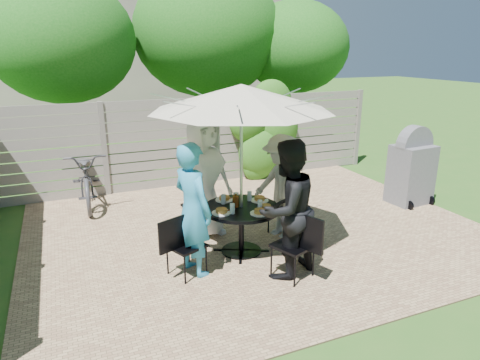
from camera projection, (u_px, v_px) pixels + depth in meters
name	position (u px, v px, depth m)	size (l,w,h in m)	color
backyard_envelope	(139.00, 54.00, 14.97)	(60.00, 60.00, 5.00)	#2C5A1C
patio_table	(241.00, 221.00, 6.00)	(1.36, 1.36, 0.70)	black
umbrella	(241.00, 98.00, 5.49)	(3.13, 3.13, 2.37)	silver
chair_back	(200.00, 216.00, 6.74)	(0.55, 0.70, 0.92)	black
person_back	(204.00, 177.00, 6.45)	(0.92, 0.60, 1.89)	silver
chair_left	(186.00, 258.00, 5.44)	(0.65, 0.53, 0.85)	black
person_left	(193.00, 210.00, 5.35)	(0.63, 0.42, 1.74)	teal
chair_front	(293.00, 258.00, 5.39)	(0.57, 0.69, 0.90)	black
person_front	(287.00, 210.00, 5.30)	(0.86, 0.67, 1.78)	black
chair_right	(286.00, 217.00, 6.69)	(0.70, 0.57, 0.91)	black
person_right	(282.00, 187.00, 6.45)	(1.04, 0.60, 1.60)	#9B9C98
plate_back	(224.00, 199.00, 6.18)	(0.26, 0.26, 0.06)	white
plate_left	(222.00, 212.00, 5.70)	(0.26, 0.26, 0.06)	white
plate_front	(260.00, 212.00, 5.68)	(0.26, 0.26, 0.06)	white
plate_right	(260.00, 199.00, 6.16)	(0.26, 0.26, 0.06)	white
plate_extra	(266.00, 208.00, 5.84)	(0.24, 0.24, 0.06)	white
glass_back	(223.00, 199.00, 6.03)	(0.07, 0.07, 0.14)	silver
glass_left	(232.00, 209.00, 5.67)	(0.07, 0.07, 0.14)	silver
glass_front	(260.00, 205.00, 5.80)	(0.07, 0.07, 0.14)	silver
glass_right	(249.00, 196.00, 6.16)	(0.07, 0.07, 0.14)	silver
syrup_jug	(236.00, 201.00, 5.91)	(0.09, 0.09, 0.16)	#59280C
coffee_cup	(236.00, 197.00, 6.14)	(0.08, 0.08, 0.12)	#C6B293
bicycle	(87.00, 177.00, 7.90)	(0.70, 2.01, 1.06)	#333338
bbq_grill	(412.00, 169.00, 7.90)	(0.76, 0.61, 1.48)	#5E5D63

